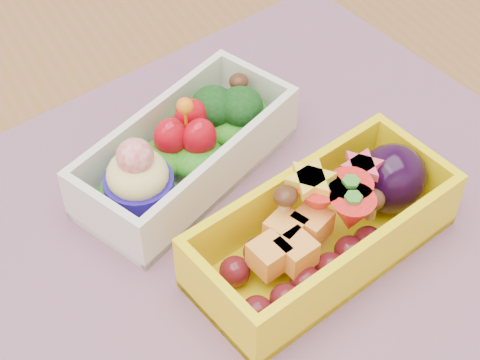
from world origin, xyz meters
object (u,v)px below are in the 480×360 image
table (213,334)px  placemat (234,225)px  bento_white (185,151)px  bento_yellow (328,226)px

table → placemat: size_ratio=2.45×
table → placemat: bearing=29.1°
placemat → bento_white: bento_white is taller
table → bento_yellow: 0.15m
bento_white → placemat: bearing=-105.5°
bento_yellow → table: bearing=143.0°
placemat → bento_yellow: 0.07m
placemat → table: bearing=-150.9°
bento_white → bento_yellow: bento_white is taller
table → bento_white: bearing=75.1°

